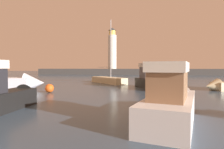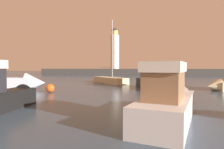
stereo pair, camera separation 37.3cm
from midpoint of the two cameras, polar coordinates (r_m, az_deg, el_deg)
name	(u,v)px [view 2 (the right image)]	position (r m, az deg, el deg)	size (l,w,h in m)	color
ground_plane	(128,82)	(37.69, 4.90, -2.29)	(220.03, 220.03, 0.00)	#384C60
breakwater	(138,72)	(74.18, 7.68, 0.74)	(76.37, 4.24, 2.31)	#423F3D
lighthouse	(115,49)	(75.42, 0.97, 7.27)	(3.18, 3.18, 15.55)	silver
motorboat_0	(170,100)	(11.74, 17.30, -7.06)	(4.30, 8.96, 3.48)	white
motorboat_1	(4,94)	(15.25, -28.11, -5.11)	(1.91, 7.12, 3.50)	black
motorboat_5	(154,81)	(26.36, 12.34, -1.87)	(4.97, 8.31, 3.87)	black
motorboat_6	(10,82)	(28.35, -27.06, -2.00)	(9.67, 5.48, 3.53)	silver
sailboat_moored	(110,80)	(35.76, -0.34, -1.59)	(7.60, 8.23, 11.25)	beige
mooring_buoy	(50,88)	(23.66, -17.07, -3.79)	(0.98, 0.98, 0.98)	#EA5919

